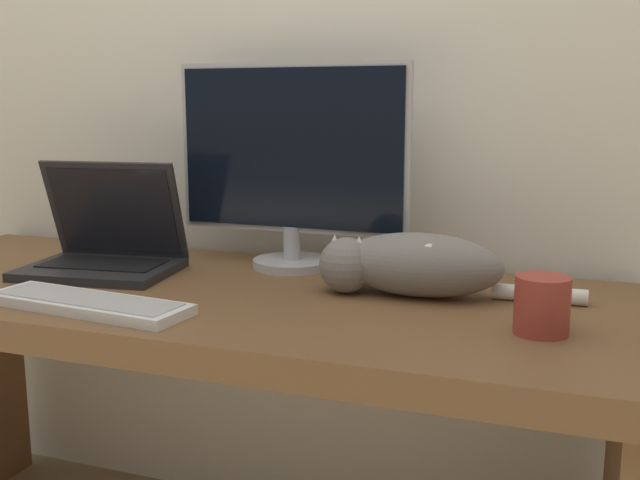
% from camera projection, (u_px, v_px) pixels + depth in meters
% --- Properties ---
extents(wall_back, '(6.40, 0.06, 2.60)m').
position_uv_depth(wall_back, '(283.00, 20.00, 1.86)').
color(wall_back, silver).
rests_on(wall_back, ground_plane).
extents(desk, '(1.74, 0.70, 0.71)m').
position_uv_depth(desk, '(212.00, 347.00, 1.62)').
color(desk, brown).
rests_on(desk, ground_plane).
extents(monitor, '(0.56, 0.19, 0.48)m').
position_uv_depth(monitor, '(292.00, 162.00, 1.73)').
color(monitor, '#B2B2B7').
rests_on(monitor, desk).
extents(laptop, '(0.36, 0.29, 0.25)m').
position_uv_depth(laptop, '(105.00, 250.00, 1.73)').
color(laptop, '#232326').
rests_on(laptop, desk).
extents(external_keyboard, '(0.43, 0.16, 0.02)m').
position_uv_depth(external_keyboard, '(88.00, 303.00, 1.42)').
color(external_keyboard, white).
rests_on(external_keyboard, desk).
extents(cat, '(0.53, 0.16, 0.13)m').
position_uv_depth(cat, '(410.00, 264.00, 1.51)').
color(cat, gray).
rests_on(cat, desk).
extents(coffee_mug, '(0.09, 0.09, 0.10)m').
position_uv_depth(coffee_mug, '(542.00, 305.00, 1.27)').
color(coffee_mug, '#9E382D').
rests_on(coffee_mug, desk).
extents(small_toy, '(0.05, 0.05, 0.05)m').
position_uv_depth(small_toy, '(442.00, 267.00, 1.67)').
color(small_toy, red).
rests_on(small_toy, desk).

